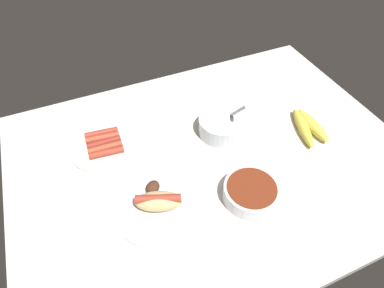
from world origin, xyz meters
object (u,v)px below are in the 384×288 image
at_px(bowl_coleslaw, 222,125).
at_px(banana_bunch, 308,126).
at_px(bowl_chili, 251,192).
at_px(plate_hotdog_assembled, 159,204).
at_px(plate_sausages, 105,145).

xyz_separation_m(bowl_coleslaw, banana_bunch, (0.26, -0.11, -0.01)).
bearing_deg(bowl_chili, banana_bunch, 26.56).
xyz_separation_m(plate_hotdog_assembled, banana_bunch, (0.55, 0.08, 0.00)).
relative_size(banana_bunch, plate_sausages, 0.82).
height_order(bowl_coleslaw, bowl_chili, bowl_coleslaw).
height_order(plate_hotdog_assembled, bowl_coleslaw, bowl_coleslaw).
distance_m(bowl_coleslaw, banana_bunch, 0.29).
bearing_deg(bowl_chili, plate_sausages, 132.89).
bearing_deg(plate_hotdog_assembled, bowl_coleslaw, 33.61).
height_order(bowl_chili, banana_bunch, bowl_chili).
xyz_separation_m(bowl_coleslaw, plate_sausages, (-0.37, 0.09, -0.02)).
relative_size(plate_hotdog_assembled, plate_sausages, 1.10).
bearing_deg(plate_sausages, plate_hotdog_assembled, -73.48).
bearing_deg(bowl_coleslaw, banana_bunch, -21.90).
xyz_separation_m(banana_bunch, plate_sausages, (-0.63, 0.19, -0.01)).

